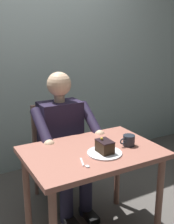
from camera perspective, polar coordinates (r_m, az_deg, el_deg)
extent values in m
cube|color=#9DAFAF|center=(3.07, -12.38, 15.46)|extent=(6.40, 0.12, 3.00)
cube|color=#975B4C|center=(1.96, 1.09, -8.32)|extent=(0.94, 0.65, 0.04)
cylinder|color=#905F4F|center=(2.16, 14.72, -16.95)|extent=(0.05, 0.05, 0.70)
cylinder|color=#905F4F|center=(2.52, 6.29, -11.53)|extent=(0.05, 0.05, 0.70)
cylinder|color=#905F4F|center=(2.20, -12.33, -16.13)|extent=(0.05, 0.05, 0.70)
cube|color=#866056|center=(2.55, -5.56, -9.38)|extent=(0.42, 0.42, 0.04)
cube|color=#866056|center=(2.63, -7.35, -2.95)|extent=(0.38, 0.04, 0.45)
cylinder|color=#866056|center=(2.58, 0.01, -14.31)|extent=(0.04, 0.04, 0.42)
cylinder|color=#866056|center=(2.45, -7.70, -16.23)|extent=(0.04, 0.04, 0.42)
cylinder|color=#866056|center=(2.86, -3.54, -11.09)|extent=(0.04, 0.04, 0.42)
cylinder|color=#866056|center=(2.74, -10.51, -12.58)|extent=(0.04, 0.04, 0.42)
cube|color=#211A31|center=(2.43, -5.54, -3.72)|extent=(0.36, 0.22, 0.51)
sphere|color=#D7AE8B|center=(2.33, -5.81, 5.76)|extent=(0.21, 0.21, 0.21)
cylinder|color=#D7AE8B|center=(2.35, -5.73, 2.81)|extent=(0.09, 0.09, 0.06)
cylinder|color=#211A31|center=(2.37, 0.62, -1.33)|extent=(0.08, 0.33, 0.26)
sphere|color=#D7AE8B|center=(2.27, 2.60, -4.83)|extent=(0.09, 0.09, 0.09)
cylinder|color=#211A31|center=(2.20, -9.44, -2.95)|extent=(0.08, 0.33, 0.26)
sphere|color=#D7AE8B|center=(2.09, -7.82, -6.85)|extent=(0.09, 0.09, 0.09)
cylinder|color=#26233C|center=(2.47, -2.30, -10.21)|extent=(0.13, 0.38, 0.14)
cylinder|color=#26233C|center=(2.41, -6.21, -11.07)|extent=(0.13, 0.38, 0.14)
cylinder|color=#26233C|center=(2.44, -0.27, -16.48)|extent=(0.11, 0.11, 0.40)
cube|color=black|center=(2.50, 0.44, -20.50)|extent=(0.09, 0.22, 0.05)
cylinder|color=#26233C|center=(2.37, -4.28, -17.56)|extent=(0.11, 0.11, 0.40)
cube|color=black|center=(2.43, -3.55, -21.68)|extent=(0.09, 0.22, 0.05)
cylinder|color=white|center=(1.90, 3.66, -8.45)|extent=(0.24, 0.24, 0.01)
cube|color=#322315|center=(1.88, 3.69, -7.23)|extent=(0.09, 0.12, 0.08)
cube|color=black|center=(1.86, 3.71, -6.03)|extent=(0.09, 0.12, 0.01)
sphere|color=gold|center=(1.86, 3.08, -5.52)|extent=(0.02, 0.02, 0.02)
cylinder|color=#21262F|center=(2.03, 8.66, -5.83)|extent=(0.09, 0.09, 0.08)
torus|color=#21262F|center=(2.00, 7.39, -6.03)|extent=(0.05, 0.01, 0.05)
cylinder|color=black|center=(2.02, 8.70, -4.94)|extent=(0.08, 0.08, 0.01)
cube|color=silver|center=(1.78, -1.03, -10.27)|extent=(0.05, 0.11, 0.01)
ellipsoid|color=silver|center=(1.72, 0.08, -11.12)|extent=(0.03, 0.04, 0.01)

